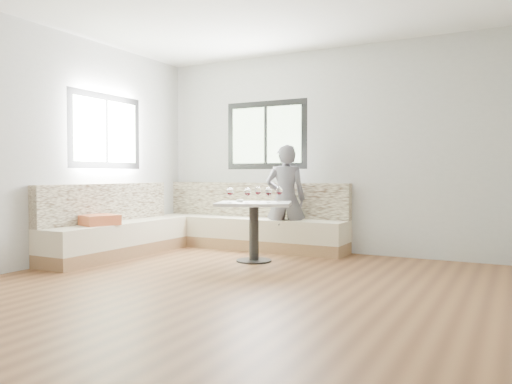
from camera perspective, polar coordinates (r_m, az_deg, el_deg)
room at (r=4.84m, az=-3.10°, el=6.05°), size 5.01×5.01×2.81m
banquette at (r=6.99m, az=-7.17°, el=-4.07°), size 2.90×2.80×0.95m
table at (r=6.13m, az=-0.24°, el=-2.88°), size 1.08×0.97×0.73m
person at (r=6.82m, az=3.41°, el=-0.78°), size 0.63×0.53×1.48m
olive_ramekin at (r=6.13m, az=-1.85°, el=-1.00°), size 0.09×0.09×0.03m
wine_glass_a at (r=5.99m, az=-3.00°, el=0.02°), size 0.08×0.08×0.19m
wine_glass_b at (r=5.91m, az=-0.98°, el=-0.01°), size 0.08×0.08×0.19m
wine_glass_c at (r=5.99m, az=1.45°, el=0.02°), size 0.08×0.08×0.19m
wine_glass_d at (r=6.23m, az=0.24°, el=0.10°), size 0.08×0.08×0.19m
wine_glass_e at (r=6.16m, az=2.66°, el=0.07°), size 0.08×0.08×0.19m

